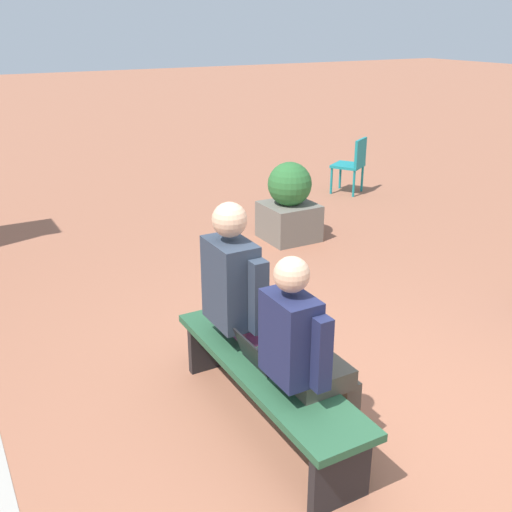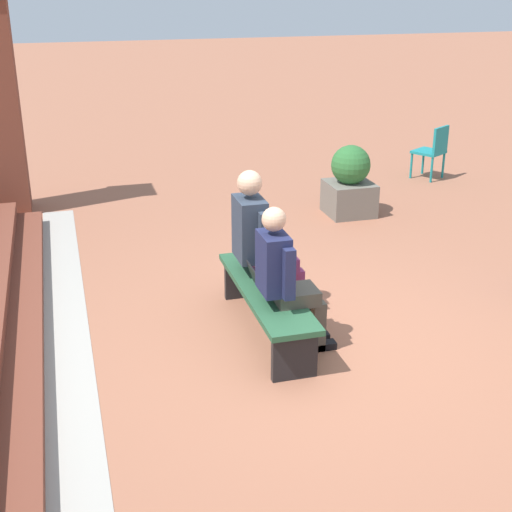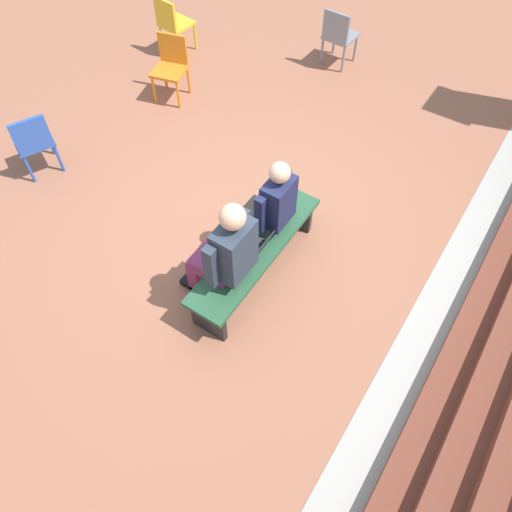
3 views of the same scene
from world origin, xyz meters
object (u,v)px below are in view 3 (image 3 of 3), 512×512
object	(u,v)px
person_adult	(225,253)
plastic_chair_near_bench_left	(172,22)
bench	(256,253)
laptop	(255,246)
plastic_chair_near_bench_right	(338,34)
plastic_chair_far_right	(171,64)
person_student	(269,206)
plastic_chair_foreground	(33,140)

from	to	relation	value
person_adult	plastic_chair_near_bench_left	xyz separation A→B (m)	(-3.20, -3.25, -0.27)
bench	plastic_chair_near_bench_left	bearing A→B (deg)	-130.16
plastic_chair_near_bench_left	laptop	bearing A→B (deg)	49.70
plastic_chair_near_bench_right	plastic_chair_far_right	distance (m)	2.44
bench	laptop	xyz separation A→B (m)	(0.02, 0.01, 0.15)
plastic_chair_near_bench_right	bench	bearing A→B (deg)	16.21
bench	person_student	size ratio (longest dim) A/B	1.38
person_adult	plastic_chair_near_bench_right	xyz separation A→B (m)	(-4.24, -1.05, -0.27)
person_student	person_adult	size ratio (longest dim) A/B	0.92
bench	plastic_chair_near_bench_left	world-z (taller)	plastic_chair_near_bench_left
person_adult	bench	bearing A→B (deg)	169.76
person_adult	plastic_chair_far_right	size ratio (longest dim) A/B	1.69
person_student	laptop	world-z (taller)	person_student
laptop	bench	bearing A→B (deg)	-153.60
plastic_chair_near_bench_right	plastic_chair_near_bench_left	bearing A→B (deg)	-64.69
plastic_chair_near_bench_right	plastic_chair_foreground	xyz separation A→B (m)	(3.98, -1.88, 0.00)
plastic_chair_far_right	laptop	bearing A→B (deg)	53.41
plastic_chair_far_right	bench	bearing A→B (deg)	53.62
plastic_chair_near_bench_right	plastic_chair_far_right	world-z (taller)	same
person_student	plastic_chair_near_bench_left	size ratio (longest dim) A/B	1.55
plastic_chair_far_right	plastic_chair_near_bench_right	bearing A→B (deg)	140.99
plastic_chair_near_bench_right	person_student	bearing A→B (deg)	16.69
person_student	plastic_chair_foreground	xyz separation A→B (m)	(0.47, -2.93, -0.22)
person_student	laptop	size ratio (longest dim) A/B	4.07
person_student	plastic_chair_near_bench_right	world-z (taller)	person_student
laptop	plastic_chair_near_bench_right	distance (m)	4.03
person_student	laptop	distance (m)	0.42
bench	person_adult	bearing A→B (deg)	-10.24
person_adult	plastic_chair_far_right	bearing A→B (deg)	-132.33
plastic_chair_near_bench_left	plastic_chair_far_right	distance (m)	1.08
laptop	plastic_chair_near_bench_left	distance (m)	4.37
person_student	person_adult	world-z (taller)	person_adult
person_adult	plastic_chair_near_bench_right	bearing A→B (deg)	-166.15
laptop	plastic_chair_far_right	bearing A→B (deg)	-126.59
plastic_chair_far_right	plastic_chair_foreground	distance (m)	2.12
bench	person_adult	world-z (taller)	person_adult
person_student	plastic_chair_far_right	bearing A→B (deg)	-122.06
person_adult	plastic_chair_foreground	xyz separation A→B (m)	(-0.26, -2.92, -0.27)
laptop	plastic_chair_far_right	world-z (taller)	plastic_chair_far_right
person_student	plastic_chair_far_right	size ratio (longest dim) A/B	1.55
plastic_chair_far_right	plastic_chair_foreground	bearing A→B (deg)	-9.36
person_student	plastic_chair_foreground	world-z (taller)	person_student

